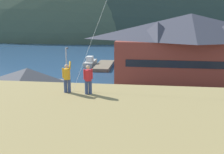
{
  "coord_description": "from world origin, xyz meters",
  "views": [
    {
      "loc": [
        4.31,
        -22.3,
        11.03
      ],
      "look_at": [
        0.37,
        9.0,
        3.53
      ],
      "focal_mm": 42.4,
      "sensor_mm": 36.0,
      "label": 1
    }
  ],
  "objects_px": {
    "wharf_dock": "(104,66)",
    "person_kite_flyer": "(67,77)",
    "parked_car_mid_row_center": "(79,101)",
    "parked_car_corner_spot": "(213,130)",
    "parking_light_pole": "(67,69)",
    "parked_car_mid_row_far": "(129,101)",
    "person_companion": "(88,79)",
    "moored_boat_outer_mooring": "(120,62)",
    "moored_boat_wharfside": "(90,63)",
    "parked_car_mid_row_near": "(144,121)",
    "harbor_lodge": "(189,47)",
    "storage_shed_waterside": "(142,65)",
    "storage_shed_near_lot": "(29,92)"
  },
  "relations": [
    {
      "from": "moored_boat_outer_mooring",
      "to": "person_companion",
      "type": "xyz_separation_m",
      "value": [
        2.08,
        -42.57,
        6.63
      ]
    },
    {
      "from": "moored_boat_outer_mooring",
      "to": "person_kite_flyer",
      "type": "bearing_deg",
      "value": -88.99
    },
    {
      "from": "wharf_dock",
      "to": "parking_light_pole",
      "type": "xyz_separation_m",
      "value": [
        -1.55,
        -21.83,
        3.65
      ]
    },
    {
      "from": "moored_boat_outer_mooring",
      "to": "person_companion",
      "type": "relative_size",
      "value": 3.24
    },
    {
      "from": "moored_boat_outer_mooring",
      "to": "parked_car_mid_row_center",
      "type": "distance_m",
      "value": 28.51
    },
    {
      "from": "parked_car_mid_row_far",
      "to": "person_companion",
      "type": "distance_m",
      "value": 16.2
    },
    {
      "from": "harbor_lodge",
      "to": "moored_boat_wharfside",
      "type": "bearing_deg",
      "value": 147.16
    },
    {
      "from": "storage_shed_near_lot",
      "to": "wharf_dock",
      "type": "bearing_deg",
      "value": 82.37
    },
    {
      "from": "parked_car_mid_row_far",
      "to": "moored_boat_wharfside",
      "type": "bearing_deg",
      "value": 111.06
    },
    {
      "from": "storage_shed_waterside",
      "to": "parked_car_mid_row_center",
      "type": "height_order",
      "value": "storage_shed_waterside"
    },
    {
      "from": "harbor_lodge",
      "to": "storage_shed_waterside",
      "type": "xyz_separation_m",
      "value": [
        -7.53,
        2.49,
        -3.64
      ]
    },
    {
      "from": "harbor_lodge",
      "to": "person_companion",
      "type": "distance_m",
      "value": 30.81
    },
    {
      "from": "wharf_dock",
      "to": "person_kite_flyer",
      "type": "bearing_deg",
      "value": -84.32
    },
    {
      "from": "moored_boat_outer_mooring",
      "to": "parked_car_mid_row_near",
      "type": "height_order",
      "value": "moored_boat_outer_mooring"
    },
    {
      "from": "moored_boat_wharfside",
      "to": "parked_car_mid_row_near",
      "type": "distance_m",
      "value": 34.33
    },
    {
      "from": "harbor_lodge",
      "to": "person_companion",
      "type": "height_order",
      "value": "harbor_lodge"
    },
    {
      "from": "moored_boat_wharfside",
      "to": "parking_light_pole",
      "type": "relative_size",
      "value": 0.9
    },
    {
      "from": "harbor_lodge",
      "to": "moored_boat_outer_mooring",
      "type": "distance_m",
      "value": 19.14
    },
    {
      "from": "storage_shed_near_lot",
      "to": "parking_light_pole",
      "type": "height_order",
      "value": "parking_light_pole"
    },
    {
      "from": "wharf_dock",
      "to": "parked_car_corner_spot",
      "type": "relative_size",
      "value": 2.42
    },
    {
      "from": "moored_boat_outer_mooring",
      "to": "storage_shed_near_lot",
      "type": "bearing_deg",
      "value": -102.69
    },
    {
      "from": "moored_boat_outer_mooring",
      "to": "parking_light_pole",
      "type": "distance_m",
      "value": 25.17
    },
    {
      "from": "parked_car_mid_row_far",
      "to": "parked_car_mid_row_near",
      "type": "bearing_deg",
      "value": -72.44
    },
    {
      "from": "parked_car_mid_row_near",
      "to": "storage_shed_waterside",
      "type": "bearing_deg",
      "value": 91.51
    },
    {
      "from": "moored_boat_outer_mooring",
      "to": "person_kite_flyer",
      "type": "xyz_separation_m",
      "value": [
        0.75,
        -42.4,
        6.64
      ]
    },
    {
      "from": "storage_shed_waterside",
      "to": "person_kite_flyer",
      "type": "distance_m",
      "value": 31.99
    },
    {
      "from": "parked_car_mid_row_near",
      "to": "harbor_lodge",
      "type": "bearing_deg",
      "value": 70.83
    },
    {
      "from": "parked_car_mid_row_center",
      "to": "storage_shed_waterside",
      "type": "bearing_deg",
      "value": 67.65
    },
    {
      "from": "wharf_dock",
      "to": "parked_car_mid_row_center",
      "type": "height_order",
      "value": "parked_car_mid_row_center"
    },
    {
      "from": "parked_car_mid_row_far",
      "to": "harbor_lodge",
      "type": "bearing_deg",
      "value": 58.15
    },
    {
      "from": "parked_car_corner_spot",
      "to": "wharf_dock",
      "type": "bearing_deg",
      "value": 114.62
    },
    {
      "from": "moored_boat_outer_mooring",
      "to": "parked_car_mid_row_center",
      "type": "relative_size",
      "value": 1.33
    },
    {
      "from": "parked_car_mid_row_center",
      "to": "parked_car_mid_row_near",
      "type": "bearing_deg",
      "value": -33.55
    },
    {
      "from": "moored_boat_wharfside",
      "to": "person_kite_flyer",
      "type": "bearing_deg",
      "value": -79.99
    },
    {
      "from": "parked_car_corner_spot",
      "to": "parked_car_mid_row_center",
      "type": "bearing_deg",
      "value": 155.23
    },
    {
      "from": "wharf_dock",
      "to": "parked_car_mid_row_center",
      "type": "relative_size",
      "value": 2.45
    },
    {
      "from": "storage_shed_near_lot",
      "to": "person_companion",
      "type": "relative_size",
      "value": 4.35
    },
    {
      "from": "storage_shed_waterside",
      "to": "parked_car_corner_spot",
      "type": "distance_m",
      "value": 24.59
    },
    {
      "from": "parked_car_corner_spot",
      "to": "person_kite_flyer",
      "type": "xyz_separation_m",
      "value": [
        -10.75,
        -7.66,
        6.3
      ]
    },
    {
      "from": "storage_shed_waterside",
      "to": "parked_car_mid_row_near",
      "type": "relative_size",
      "value": 1.34
    },
    {
      "from": "wharf_dock",
      "to": "storage_shed_waterside",
      "type": "bearing_deg",
      "value": -46.08
    },
    {
      "from": "parked_car_mid_row_center",
      "to": "parked_car_corner_spot",
      "type": "bearing_deg",
      "value": -24.77
    },
    {
      "from": "wharf_dock",
      "to": "parked_car_mid_row_far",
      "type": "distance_m",
      "value": 25.98
    },
    {
      "from": "parked_car_mid_row_center",
      "to": "storage_shed_near_lot",
      "type": "bearing_deg",
      "value": -149.75
    },
    {
      "from": "parked_car_mid_row_near",
      "to": "parking_light_pole",
      "type": "xyz_separation_m",
      "value": [
        -10.25,
        9.04,
        2.94
      ]
    },
    {
      "from": "parked_car_corner_spot",
      "to": "parked_car_mid_row_far",
      "type": "relative_size",
      "value": 1.0
    },
    {
      "from": "storage_shed_near_lot",
      "to": "storage_shed_waterside",
      "type": "relative_size",
      "value": 1.32
    },
    {
      "from": "wharf_dock",
      "to": "person_kite_flyer",
      "type": "distance_m",
      "value": 40.54
    },
    {
      "from": "parked_car_mid_row_far",
      "to": "parking_light_pole",
      "type": "height_order",
      "value": "parking_light_pole"
    },
    {
      "from": "storage_shed_near_lot",
      "to": "parked_car_corner_spot",
      "type": "height_order",
      "value": "storage_shed_near_lot"
    }
  ]
}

